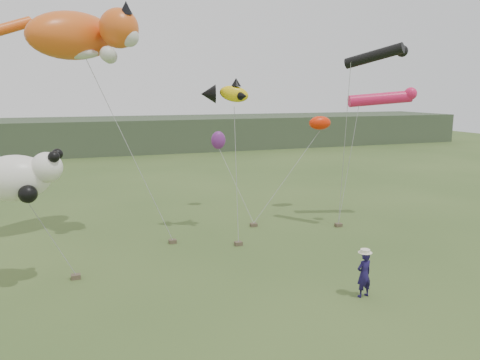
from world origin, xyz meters
The scene contains 9 objects.
ground centered at (0.00, 0.00, 0.00)m, with size 120.00×120.00×0.00m, color #385123.
headland centered at (-3.11, 44.69, 1.92)m, with size 90.00×13.00×4.00m.
festival_attendant centered at (2.08, -2.08, 0.85)m, with size 0.62×0.41×1.71m, color #191243.
sandbag_anchors centered at (-0.75, 5.56, 0.09)m, with size 14.05×4.79×0.18m.
cat_kite centered at (-6.78, 8.31, 9.92)m, with size 6.50×4.81×2.77m.
fish_kite centered at (-0.21, 7.16, 7.23)m, with size 2.57×1.68×1.31m.
tube_kites centered at (8.44, 6.12, 7.77)m, with size 4.82×3.92×3.24m.
panda_kite centered at (-9.42, 2.89, 4.26)m, with size 2.99×1.93×1.86m.
misc_kites centered at (4.44, 10.78, 5.00)m, with size 6.87×3.27×2.08m.
Camera 1 is at (-7.40, -15.57, 7.33)m, focal length 35.00 mm.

